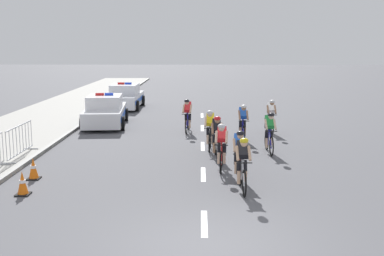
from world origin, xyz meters
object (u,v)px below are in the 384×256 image
(police_car_second, at_px, (125,97))
(traffic_cone_mid, at_px, (33,169))
(cyclist_sixth, at_px, (269,132))
(cyclist_eighth, at_px, (271,116))
(cyclist_fifth, at_px, (210,129))
(traffic_cone_near, at_px, (23,184))
(cyclist_fourth, at_px, (217,136))
(cyclist_third, at_px, (222,146))
(cyclist_seventh, at_px, (243,122))
(cyclist_ninth, at_px, (188,115))
(crowd_barrier_rear, at_px, (20,141))
(police_car_nearest, at_px, (105,112))
(cyclist_second, at_px, (239,154))
(cyclist_lead, at_px, (242,163))

(police_car_second, bearing_deg, traffic_cone_mid, -91.07)
(cyclist_sixth, relative_size, cyclist_eighth, 1.00)
(cyclist_fifth, relative_size, traffic_cone_near, 2.69)
(cyclist_fourth, distance_m, police_car_second, 13.83)
(cyclist_third, xyz_separation_m, cyclist_seventh, (1.06, 4.56, 0.00))
(cyclist_third, xyz_separation_m, traffic_cone_near, (-5.34, -2.61, -0.48))
(cyclist_sixth, distance_m, police_car_second, 13.92)
(cyclist_ninth, height_order, crowd_barrier_rear, cyclist_ninth)
(cyclist_ninth, height_order, police_car_second, police_car_second)
(police_car_nearest, bearing_deg, traffic_cone_near, -90.33)
(cyclist_third, xyz_separation_m, cyclist_ninth, (-1.24, 6.36, 0.00))
(police_car_nearest, relative_size, crowd_barrier_rear, 1.95)
(cyclist_fourth, distance_m, cyclist_seventh, 3.28)
(police_car_second, bearing_deg, cyclist_fourth, -68.01)
(cyclist_third, xyz_separation_m, crowd_barrier_rear, (-6.85, 1.25, -0.14))
(cyclist_fifth, height_order, police_car_second, police_car_second)
(cyclist_seventh, height_order, cyclist_ninth, same)
(cyclist_third, xyz_separation_m, cyclist_fifth, (-0.31, 2.91, 0.00))
(cyclist_second, xyz_separation_m, cyclist_seventh, (0.60, 5.73, 0.00))
(traffic_cone_near, distance_m, traffic_cone_mid, 1.49)
(cyclist_eighth, distance_m, police_car_second, 11.20)
(cyclist_sixth, distance_m, police_car_nearest, 9.15)
(cyclist_sixth, bearing_deg, crowd_barrier_rear, -172.78)
(cyclist_third, xyz_separation_m, police_car_second, (-5.28, 14.32, -0.11))
(cyclist_ninth, bearing_deg, cyclist_fourth, -76.83)
(cyclist_second, distance_m, cyclist_third, 1.26)
(cyclist_second, relative_size, cyclist_eighth, 1.00)
(cyclist_third, relative_size, cyclist_fifth, 1.00)
(cyclist_ninth, bearing_deg, cyclist_second, -77.26)
(cyclist_third, distance_m, cyclist_ninth, 6.48)
(cyclist_eighth, bearing_deg, cyclist_seventh, -129.85)
(cyclist_seventh, bearing_deg, police_car_nearest, 150.73)
(cyclist_third, height_order, police_car_second, police_car_second)
(cyclist_eighth, height_order, police_car_second, police_car_second)
(cyclist_fifth, height_order, police_car_nearest, police_car_nearest)
(cyclist_lead, xyz_separation_m, cyclist_second, (-0.00, 1.00, 0.00))
(crowd_barrier_rear, bearing_deg, police_car_second, 83.14)
(cyclist_lead, distance_m, crowd_barrier_rear, 8.08)
(cyclist_fifth, height_order, traffic_cone_near, cyclist_fifth)
(cyclist_second, distance_m, police_car_second, 16.52)
(cyclist_third, bearing_deg, cyclist_fourth, 93.95)
(police_car_second, bearing_deg, cyclist_eighth, -46.38)
(police_car_second, bearing_deg, traffic_cone_near, -90.20)
(cyclist_third, height_order, crowd_barrier_rear, cyclist_third)
(cyclist_eighth, bearing_deg, police_car_nearest, 166.19)
(cyclist_eighth, bearing_deg, crowd_barrier_rear, -151.90)
(cyclist_fifth, height_order, cyclist_eighth, same)
(cyclist_lead, distance_m, cyclist_fifth, 5.14)
(police_car_nearest, xyz_separation_m, traffic_cone_mid, (-0.29, -9.25, -0.37))
(cyclist_ninth, bearing_deg, traffic_cone_mid, -120.04)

